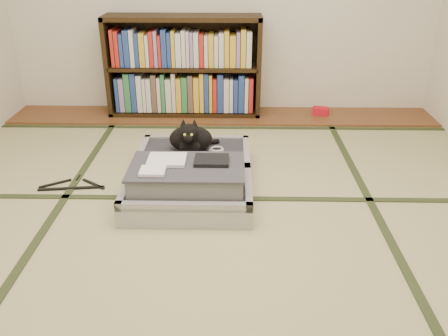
{
  "coord_description": "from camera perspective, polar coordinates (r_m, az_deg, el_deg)",
  "views": [
    {
      "loc": [
        0.1,
        -2.31,
        1.54
      ],
      "look_at": [
        0.05,
        0.35,
        0.25
      ],
      "focal_mm": 38.0,
      "sensor_mm": 36.0,
      "label": 1
    }
  ],
  "objects": [
    {
      "name": "floor",
      "position": [
        2.78,
        -1.19,
        -7.79
      ],
      "size": [
        4.5,
        4.5,
        0.0
      ],
      "primitive_type": "plane",
      "color": "#CABD86",
      "rests_on": "ground"
    },
    {
      "name": "wood_strip",
      "position": [
        4.58,
        -0.21,
        6.29
      ],
      "size": [
        4.0,
        0.5,
        0.02
      ],
      "primitive_type": "cube",
      "color": "brown",
      "rests_on": "ground"
    },
    {
      "name": "red_item",
      "position": [
        4.67,
        11.53,
        6.73
      ],
      "size": [
        0.17,
        0.13,
        0.07
      ],
      "primitive_type": "cube",
      "rotation": [
        0.0,
        0.0,
        -0.27
      ],
      "color": "red",
      "rests_on": "wood_strip"
    },
    {
      "name": "tatami_borders",
      "position": [
        3.2,
        -0.84,
        -2.84
      ],
      "size": [
        4.0,
        4.5,
        0.01
      ],
      "color": "#2D381E",
      "rests_on": "ground"
    },
    {
      "name": "bookcase",
      "position": [
        4.54,
        -4.84,
        11.85
      ],
      "size": [
        1.43,
        0.33,
        0.92
      ],
      "color": "black",
      "rests_on": "wood_strip"
    },
    {
      "name": "suitcase",
      "position": [
        3.18,
        -4.03,
        -0.96
      ],
      "size": [
        0.8,
        1.07,
        0.32
      ],
      "color": "#AEADB2",
      "rests_on": "floor"
    },
    {
      "name": "cat",
      "position": [
        3.38,
        -4.03,
        3.52
      ],
      "size": [
        0.36,
        0.36,
        0.29
      ],
      "color": "black",
      "rests_on": "suitcase"
    },
    {
      "name": "cable_coil",
      "position": [
        3.43,
        -0.92,
        2.21
      ],
      "size": [
        0.11,
        0.11,
        0.03
      ],
      "color": "white",
      "rests_on": "suitcase"
    },
    {
      "name": "hanger",
      "position": [
        3.43,
        -17.71,
        -2.06
      ],
      "size": [
        0.46,
        0.23,
        0.01
      ],
      "color": "black",
      "rests_on": "floor"
    }
  ]
}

